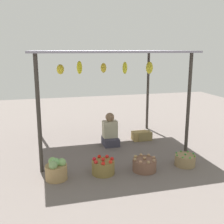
{
  "coord_description": "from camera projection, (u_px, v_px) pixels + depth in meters",
  "views": [
    {
      "loc": [
        -1.44,
        -6.05,
        2.24
      ],
      "look_at": [
        0.0,
        -0.59,
        0.95
      ],
      "focal_mm": 43.95,
      "sensor_mm": 36.0,
      "label": 1
    }
  ],
  "objects": [
    {
      "name": "market_stall_structure",
      "position": [
        105.0,
        58.0,
        6.1
      ],
      "size": [
        3.29,
        2.51,
        2.22
      ],
      "color": "#38332D",
      "rests_on": "ground"
    },
    {
      "name": "ground_plane",
      "position": [
        106.0,
        145.0,
        6.56
      ],
      "size": [
        14.0,
        14.0,
        0.0
      ],
      "primitive_type": "plane",
      "color": "#6B625D"
    },
    {
      "name": "basket_cabbages",
      "position": [
        56.0,
        170.0,
        4.81
      ],
      "size": [
        0.38,
        0.38,
        0.4
      ],
      "color": "#A28252",
      "rests_on": "ground"
    },
    {
      "name": "wooden_crate_stacked_rear",
      "position": [
        140.0,
        136.0,
        6.93
      ],
      "size": [
        0.39,
        0.25,
        0.22
      ],
      "primitive_type": "cube",
      "color": "#A4884E",
      "rests_on": "ground"
    },
    {
      "name": "basket_red_tomatoes",
      "position": [
        103.0,
        167.0,
        5.04
      ],
      "size": [
        0.42,
        0.42,
        0.31
      ],
      "color": "olive",
      "rests_on": "ground"
    },
    {
      "name": "wooden_crate_near_vendor",
      "position": [
        144.0,
        136.0,
        6.94
      ],
      "size": [
        0.37,
        0.25,
        0.21
      ],
      "primitive_type": "cube",
      "color": "olive",
      "rests_on": "ground"
    },
    {
      "name": "vendor_person",
      "position": [
        110.0,
        133.0,
        6.55
      ],
      "size": [
        0.36,
        0.44,
        0.78
      ],
      "color": "#3A3847",
      "rests_on": "ground"
    },
    {
      "name": "basket_green_chilies",
      "position": [
        185.0,
        160.0,
        5.4
      ],
      "size": [
        0.4,
        0.4,
        0.25
      ],
      "color": "#8E7750",
      "rests_on": "ground"
    },
    {
      "name": "basket_potatoes",
      "position": [
        144.0,
        165.0,
        5.17
      ],
      "size": [
        0.45,
        0.45,
        0.28
      ],
      "color": "brown",
      "rests_on": "ground"
    }
  ]
}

